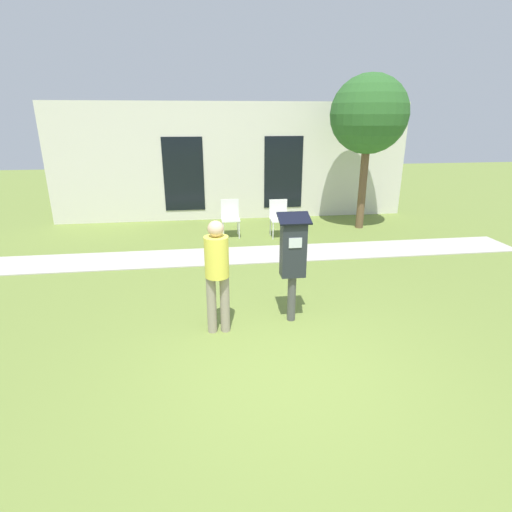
% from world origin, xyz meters
% --- Properties ---
extents(ground_plane, '(40.00, 40.00, 0.00)m').
position_xyz_m(ground_plane, '(0.00, 0.00, 0.00)').
color(ground_plane, olive).
extents(sidewalk, '(12.00, 1.10, 0.02)m').
position_xyz_m(sidewalk, '(0.00, 4.19, 0.01)').
color(sidewalk, '#B7B2A8').
rests_on(sidewalk, ground).
extents(building_facade, '(10.00, 0.26, 3.20)m').
position_xyz_m(building_facade, '(0.00, 7.57, 1.60)').
color(building_facade, silver).
rests_on(building_facade, ground).
extents(parking_meter, '(0.44, 0.31, 1.59)m').
position_xyz_m(parking_meter, '(0.30, 1.27, 1.02)').
color(parking_meter, '#4C4C4C').
rests_on(parking_meter, ground).
extents(person_standing, '(0.32, 0.32, 1.58)m').
position_xyz_m(person_standing, '(-0.76, 1.09, 0.93)').
color(person_standing, gray).
rests_on(person_standing, ground).
extents(outdoor_chair_left, '(0.44, 0.44, 0.90)m').
position_xyz_m(outdoor_chair_left, '(-0.26, 5.73, 0.53)').
color(outdoor_chair_left, white).
rests_on(outdoor_chair_left, ground).
extents(outdoor_chair_middle, '(0.44, 0.44, 0.90)m').
position_xyz_m(outdoor_chair_middle, '(0.93, 5.55, 0.53)').
color(outdoor_chair_middle, white).
rests_on(outdoor_chair_middle, ground).
extents(tree, '(1.90, 1.90, 3.82)m').
position_xyz_m(tree, '(3.22, 6.04, 2.84)').
color(tree, brown).
rests_on(tree, ground).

